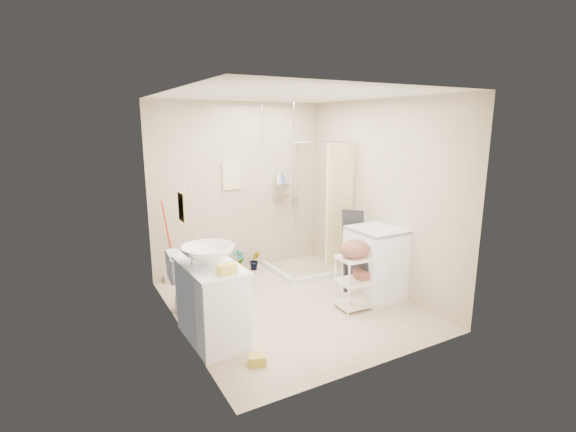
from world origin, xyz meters
name	(u,v)px	position (x,y,z in m)	size (l,w,h in m)	color
floor	(291,304)	(0.00, 0.00, 0.00)	(3.20, 3.20, 0.00)	beige
ceiling	(291,95)	(0.00, 0.00, 2.60)	(2.80, 3.20, 0.04)	silver
wall_back	(240,188)	(0.00, 1.60, 1.30)	(2.80, 0.04, 2.60)	#BCAC92
wall_front	(379,236)	(0.00, -1.60, 1.30)	(2.80, 0.04, 2.60)	#BCAC92
wall_left	(176,218)	(-1.40, 0.00, 1.30)	(0.04, 3.20, 2.60)	#BCAC92
wall_right	(380,196)	(1.40, 0.00, 1.30)	(0.04, 3.20, 2.60)	#BCAC92
vanity	(212,302)	(-1.16, -0.34, 0.42)	(0.54, 0.96, 0.84)	white
sink	(208,255)	(-1.17, -0.30, 0.94)	(0.56, 0.56, 0.19)	white
counter_basket	(227,269)	(-1.10, -0.68, 0.89)	(0.17, 0.13, 0.10)	#F9DA50
floor_basket	(257,358)	(-0.95, -1.02, 0.06)	(0.24, 0.18, 0.13)	gold
toilet	(200,279)	(-1.04, 0.48, 0.38)	(0.43, 0.75, 0.77)	silver
mop	(166,242)	(-1.19, 1.53, 0.62)	(0.12, 0.12, 1.23)	red
potted_plant_a	(239,261)	(-0.13, 1.42, 0.18)	(0.19, 0.13, 0.37)	brown
potted_plant_b	(255,260)	(0.14, 1.41, 0.15)	(0.17, 0.14, 0.31)	brown
hanging_towel	(231,176)	(-0.15, 1.58, 1.50)	(0.28, 0.03, 0.42)	beige
towel_ring	(182,205)	(-1.38, -0.20, 1.47)	(0.04, 0.22, 0.34)	#EEDF92
tp_holder	(182,268)	(-1.36, 0.05, 0.72)	(0.08, 0.12, 0.14)	white
shower	(306,205)	(0.85, 1.05, 1.05)	(1.10, 1.10, 2.10)	silver
shampoo_bottle_a	(279,178)	(0.62, 1.51, 1.43)	(0.09, 0.09, 0.22)	silver
shampoo_bottle_b	(283,178)	(0.71, 1.54, 1.41)	(0.08, 0.08, 0.18)	#4858A0
washing_machine	(377,262)	(1.14, -0.30, 0.47)	(0.64, 0.66, 0.94)	white
laundry_rack	(360,276)	(0.74, -0.46, 0.40)	(0.59, 0.34, 0.81)	white
ironing_board	(354,251)	(0.97, -0.02, 0.58)	(0.33, 0.10, 1.16)	black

